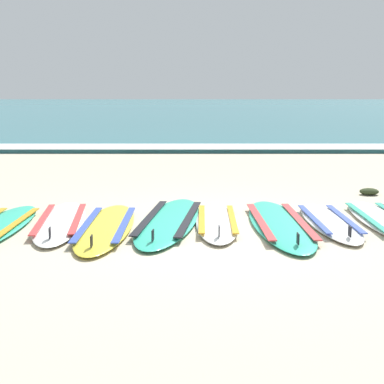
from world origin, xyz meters
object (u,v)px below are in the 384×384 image
object	(u,v)px
surfboard_5	(216,222)
surfboard_8	(381,219)
surfboard_4	(168,220)
surfboard_7	(328,221)
surfboard_6	(278,223)
surfboard_2	(59,221)
surfboard_3	(105,227)

from	to	relation	value
surfboard_5	surfboard_8	xyz separation A→B (m)	(1.98, 0.11, -0.00)
surfboard_4	surfboard_7	xyz separation A→B (m)	(1.88, -0.05, 0.00)
surfboard_7	surfboard_8	size ratio (longest dim) A/B	0.94
surfboard_8	surfboard_5	bearing A→B (deg)	-176.85
surfboard_8	surfboard_6	bearing A→B (deg)	-171.23
surfboard_6	surfboard_8	bearing A→B (deg)	8.77
surfboard_8	surfboard_7	bearing A→B (deg)	-171.26
surfboard_5	surfboard_7	world-z (taller)	same
surfboard_4	surfboard_6	size ratio (longest dim) A/B	1.03
surfboard_5	surfboard_6	bearing A→B (deg)	-6.69
surfboard_2	surfboard_8	world-z (taller)	same
surfboard_8	surfboard_2	bearing A→B (deg)	-178.52
surfboard_3	surfboard_7	xyz separation A→B (m)	(2.59, 0.25, 0.00)
surfboard_2	surfboard_5	size ratio (longest dim) A/B	1.13
surfboard_4	surfboard_7	world-z (taller)	same
surfboard_5	surfboard_8	distance (m)	1.98
surfboard_5	surfboard_7	distance (m)	1.32
surfboard_4	surfboard_6	distance (m)	1.29
surfboard_5	surfboard_2	bearing A→B (deg)	179.69
surfboard_2	surfboard_4	bearing A→B (deg)	2.10
surfboard_3	surfboard_4	bearing A→B (deg)	23.25
surfboard_5	surfboard_8	world-z (taller)	same
surfboard_2	surfboard_7	bearing A→B (deg)	-0.04
surfboard_8	surfboard_4	bearing A→B (deg)	-178.83
surfboard_2	surfboard_3	xyz separation A→B (m)	(0.57, -0.26, -0.00)
surfboard_4	surfboard_5	world-z (taller)	same
surfboard_3	surfboard_8	xyz separation A→B (m)	(3.25, 0.35, 0.00)
surfboard_7	surfboard_5	bearing A→B (deg)	-179.66
surfboard_3	surfboard_5	xyz separation A→B (m)	(1.27, 0.25, 0.00)
surfboard_2	surfboard_6	xyz separation A→B (m)	(2.57, -0.09, -0.00)
surfboard_6	surfboard_8	xyz separation A→B (m)	(1.25, 0.19, 0.00)
surfboard_7	surfboard_4	bearing A→B (deg)	178.51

